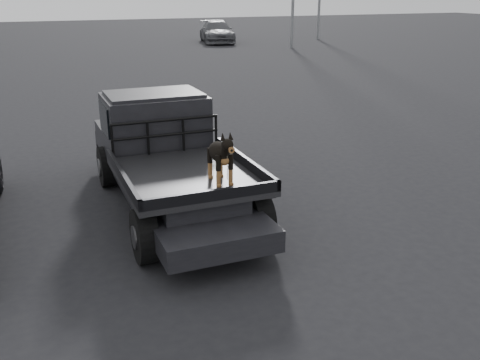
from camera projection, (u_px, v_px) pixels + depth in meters
name	position (u px, v px, depth m)	size (l,w,h in m)	color
ground	(223.00, 253.00, 7.51)	(120.00, 120.00, 0.00)	black
flatbed_ute	(171.00, 182.00, 8.91)	(2.00, 5.40, 0.92)	black
ute_cab	(155.00, 117.00, 9.43)	(1.72, 1.30, 0.88)	black
headache_rack	(166.00, 137.00, 8.83)	(1.80, 0.08, 0.55)	black
dog	(220.00, 157.00, 7.47)	(0.32, 0.60, 0.74)	black
distant_car_b	(217.00, 32.00, 36.17)	(1.99, 4.89, 1.42)	#4A4B4F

